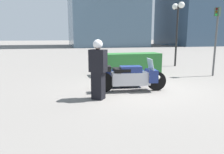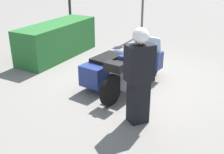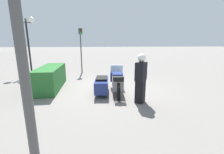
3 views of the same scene
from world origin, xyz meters
name	(u,v)px [view 2 (image 2 of 3)]	position (x,y,z in m)	size (l,w,h in m)	color
ground_plane	(131,79)	(0.00, 0.00, 0.00)	(160.00, 160.00, 0.00)	slate
police_motorcycle	(123,67)	(-0.44, 0.03, 0.48)	(2.61, 1.51, 1.17)	black
officer_rider	(139,75)	(-1.81, -0.98, 0.98)	(0.59, 0.55, 1.86)	black
hedge_bush_curbside	(57,40)	(0.58, 2.88, 0.54)	(2.96, 0.97, 1.09)	#28662D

